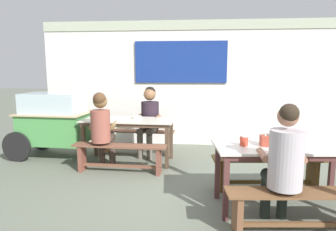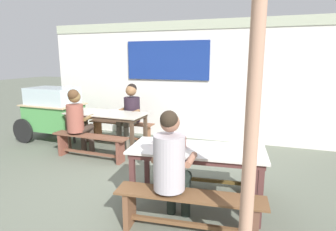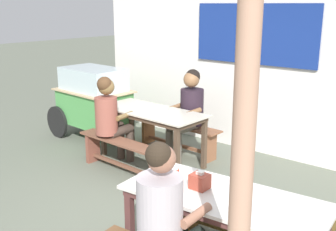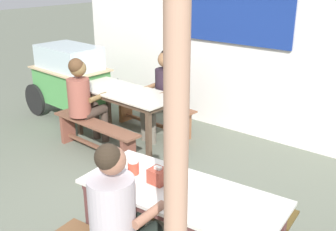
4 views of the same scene
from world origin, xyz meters
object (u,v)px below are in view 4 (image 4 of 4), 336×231
at_px(bench_far_front, 95,134).
at_px(wooden_support_post, 176,224).
at_px(bench_far_back, 153,112).
at_px(tissue_box, 158,176).
at_px(dining_table_far, 125,96).
at_px(soup_bowl, 136,90).
at_px(dining_table_near, 181,199).
at_px(person_near_front, 119,215).
at_px(person_left_back_turned, 83,97).
at_px(person_center_facing, 163,88).
at_px(food_cart, 70,76).
at_px(bench_near_back, 213,208).
at_px(condiment_jar, 133,167).

xyz_separation_m(bench_far_front, wooden_support_post, (2.87, -1.94, 0.94)).
distance_m(bench_far_back, tissue_box, 3.01).
distance_m(dining_table_far, wooden_support_post, 3.83).
bearing_deg(bench_far_front, soup_bowl, 75.67).
height_order(dining_table_near, bench_far_back, dining_table_near).
distance_m(person_near_front, person_left_back_turned, 2.90).
distance_m(bench_far_back, person_center_facing, 0.54).
distance_m(person_left_back_turned, wooden_support_post, 3.80).
bearing_deg(soup_bowl, dining_table_near, -39.13).
distance_m(dining_table_far, soup_bowl, 0.19).
relative_size(person_near_front, wooden_support_post, 0.54).
bearing_deg(food_cart, bench_far_front, -27.41).
distance_m(person_near_front, tissue_box, 0.51).
bearing_deg(person_near_front, soup_bowl, 130.98).
distance_m(bench_near_back, person_center_facing, 2.47).
height_order(dining_table_far, bench_far_back, dining_table_far).
height_order(bench_far_front, person_near_front, person_near_front).
distance_m(bench_near_back, condiment_jar, 0.91).
xyz_separation_m(dining_table_near, tissue_box, (-0.22, -0.02, 0.14)).
bearing_deg(bench_far_back, person_center_facing, -15.62).
distance_m(food_cart, person_center_facing, 1.78).
bearing_deg(condiment_jar, person_center_facing, 124.03).
bearing_deg(condiment_jar, tissue_box, 3.28).
bearing_deg(tissue_box, condiment_jar, -176.72).
xyz_separation_m(bench_far_back, bench_near_back, (2.14, -1.62, 0.00)).
distance_m(bench_far_back, person_left_back_turned, 1.19).
distance_m(bench_near_back, wooden_support_post, 1.86).
height_order(person_center_facing, person_left_back_turned, person_center_facing).
xyz_separation_m(person_near_front, condiment_jar, (-0.32, 0.48, 0.08)).
bearing_deg(soup_bowl, dining_table_far, -153.35).
relative_size(tissue_box, wooden_support_post, 0.06).
relative_size(condiment_jar, wooden_support_post, 0.05).
bearing_deg(dining_table_far, bench_far_front, -92.17).
bearing_deg(wooden_support_post, food_cart, 148.08).
height_order(dining_table_far, tissue_box, tissue_box).
bearing_deg(wooden_support_post, person_center_facing, 130.50).
xyz_separation_m(dining_table_near, person_near_front, (-0.16, -0.52, 0.06)).
distance_m(food_cart, condiment_jar, 3.69).
bearing_deg(food_cart, bench_near_back, -18.81).
xyz_separation_m(tissue_box, wooden_support_post, (0.85, -0.87, 0.41)).
xyz_separation_m(food_cart, wooden_support_post, (4.31, -2.69, 0.54)).
xyz_separation_m(dining_table_near, wooden_support_post, (0.63, -0.89, 0.55)).
relative_size(dining_table_far, person_center_facing, 1.25).
height_order(person_near_front, condiment_jar, person_near_front).
bearing_deg(dining_table_near, person_center_facing, 132.40).
bearing_deg(dining_table_near, food_cart, 153.94).
distance_m(dining_table_near, person_left_back_turned, 2.78).
xyz_separation_m(person_left_back_turned, soup_bowl, (0.47, 0.55, 0.06)).
bearing_deg(food_cart, person_left_back_turned, -30.18).
bearing_deg(person_center_facing, food_cart, -170.11).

